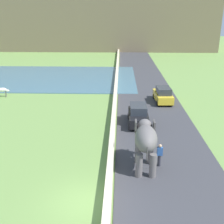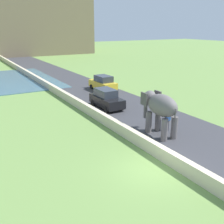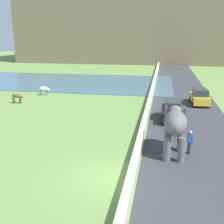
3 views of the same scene
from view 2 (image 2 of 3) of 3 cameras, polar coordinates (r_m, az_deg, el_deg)
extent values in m
plane|color=#6B8E47|center=(15.20, 8.42, -11.79)|extent=(220.00, 220.00, 0.00)
cube|color=#38383D|center=(33.91, -5.94, 4.93)|extent=(7.00, 120.00, 0.06)
cube|color=beige|center=(30.66, -10.91, 4.05)|extent=(0.40, 110.00, 0.80)
ellipsoid|color=#605B5B|center=(18.86, 10.42, 1.37)|extent=(1.45, 2.73, 1.50)
cylinder|color=#605B5B|center=(19.71, 7.64, -2.17)|extent=(0.44, 0.44, 1.60)
cylinder|color=#605B5B|center=(20.19, 9.56, -1.77)|extent=(0.44, 0.44, 1.60)
cylinder|color=#605B5B|center=(18.42, 10.86, -3.77)|extent=(0.44, 0.44, 1.60)
cylinder|color=#605B5B|center=(18.94, 12.83, -3.30)|extent=(0.44, 0.44, 1.60)
ellipsoid|color=#605B5B|center=(19.88, 7.89, 2.90)|extent=(1.02, 0.92, 1.10)
cube|color=#484444|center=(19.42, 6.70, 2.71)|extent=(0.13, 0.70, 0.90)
cube|color=#484444|center=(20.13, 9.50, 3.12)|extent=(0.13, 0.70, 0.90)
cylinder|color=#605B5B|center=(20.49, 7.00, 0.80)|extent=(0.28, 0.28, 1.50)
cone|color=silver|center=(20.19, 6.65, 1.89)|extent=(0.13, 0.56, 0.17)
cone|color=silver|center=(20.44, 7.66, 2.04)|extent=(0.13, 0.56, 0.17)
cylinder|color=#484444|center=(18.01, 12.99, -0.74)|extent=(0.08, 0.08, 0.90)
cylinder|color=#33333D|center=(20.35, 11.46, -2.85)|extent=(0.22, 0.22, 0.85)
cube|color=#2D569E|center=(20.12, 11.59, -0.97)|extent=(0.36, 0.22, 0.56)
sphere|color=tan|center=(20.00, 11.65, 0.09)|extent=(0.22, 0.22, 0.22)
cube|color=gold|center=(32.63, -1.95, 5.72)|extent=(1.87, 4.07, 0.80)
cube|color=#2D333D|center=(32.32, -1.78, 6.96)|extent=(1.54, 2.26, 0.70)
cylinder|color=black|center=(33.44, -4.27, 5.27)|extent=(0.20, 0.61, 0.60)
cylinder|color=black|center=(34.21, -1.88, 5.59)|extent=(0.20, 0.61, 0.60)
cylinder|color=black|center=(31.23, -2.00, 4.42)|extent=(0.20, 0.61, 0.60)
cylinder|color=black|center=(32.05, 0.49, 4.78)|extent=(0.20, 0.61, 0.60)
cube|color=black|center=(25.47, -1.11, 2.31)|extent=(1.71, 4.00, 0.80)
cube|color=#2D333D|center=(25.45, -1.33, 4.04)|extent=(1.45, 2.20, 0.70)
cylinder|color=black|center=(24.90, 1.98, 0.99)|extent=(0.18, 0.60, 0.60)
cylinder|color=black|center=(24.11, -1.27, 0.44)|extent=(0.18, 0.60, 0.60)
cylinder|color=black|center=(27.05, -0.94, 2.35)|extent=(0.18, 0.60, 0.60)
cylinder|color=black|center=(26.33, -4.01, 1.88)|extent=(0.18, 0.60, 0.60)
camera|label=1|loc=(10.72, 76.69, 17.01)|focal=44.96mm
camera|label=3|loc=(11.42, 76.26, 4.37)|focal=44.82mm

